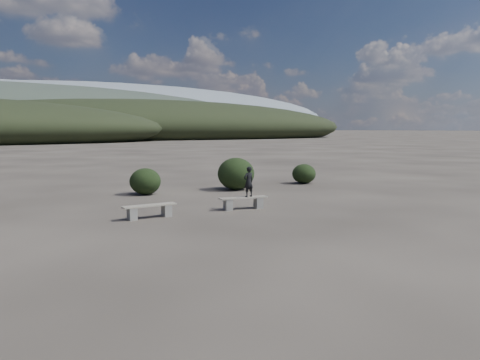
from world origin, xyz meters
TOP-DOWN VIEW (x-y plane):
  - ground at (0.00, 0.00)m, footprint 1200.00×1200.00m
  - bench_left at (-1.87, 4.49)m, footprint 1.63×0.41m
  - bench_right at (1.32, 4.47)m, footprint 1.65×0.55m
  - seated_person at (1.50, 4.45)m, footprint 0.40×0.29m
  - shrub_b at (-0.38, 9.42)m, footprint 1.25×1.25m
  - shrub_d at (3.52, 8.93)m, footprint 1.60×1.60m
  - shrub_e at (7.51, 9.34)m, footprint 1.14×1.14m

SIDE VIEW (x-z plane):
  - ground at x=0.00m, z-range 0.00..0.00m
  - bench_right at x=1.32m, z-range 0.04..0.45m
  - bench_left at x=-1.87m, z-range 0.04..0.45m
  - shrub_e at x=7.51m, z-range 0.00..0.95m
  - shrub_b at x=-0.38m, z-range 0.00..1.07m
  - shrub_d at x=3.52m, z-range 0.00..1.40m
  - seated_person at x=1.50m, z-range 0.40..1.41m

